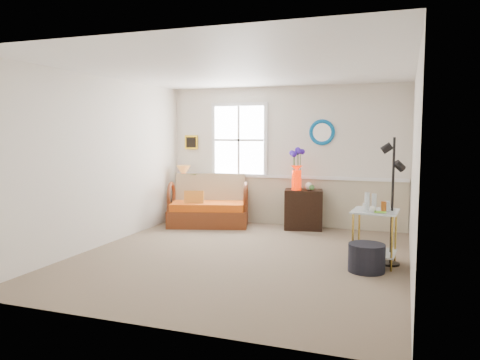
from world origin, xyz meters
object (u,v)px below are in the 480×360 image
(loveseat, at_px, (208,200))
(cabinet, at_px, (303,209))
(lamp_stand, at_px, (186,206))
(side_table, at_px, (375,237))
(floor_lamp, at_px, (392,202))
(ottoman, at_px, (366,258))

(loveseat, distance_m, cabinet, 1.78)
(lamp_stand, xyz_separation_m, side_table, (3.72, -1.94, 0.06))
(cabinet, height_order, side_table, side_table)
(loveseat, height_order, lamp_stand, loveseat)
(loveseat, bearing_deg, cabinet, -7.67)
(loveseat, relative_size, lamp_stand, 2.44)
(lamp_stand, distance_m, side_table, 4.20)
(side_table, bearing_deg, loveseat, 151.77)
(lamp_stand, height_order, side_table, side_table)
(floor_lamp, distance_m, ottoman, 0.83)
(loveseat, bearing_deg, ottoman, -50.08)
(lamp_stand, distance_m, cabinet, 2.36)
(lamp_stand, height_order, floor_lamp, floor_lamp)
(cabinet, bearing_deg, loveseat, 177.51)
(side_table, xyz_separation_m, ottoman, (-0.07, -0.36, -0.19))
(loveseat, height_order, side_table, loveseat)
(floor_lamp, xyz_separation_m, ottoman, (-0.28, -0.41, -0.67))
(cabinet, relative_size, side_table, 0.99)
(cabinet, bearing_deg, floor_lamp, -61.42)
(cabinet, xyz_separation_m, floor_lamp, (1.57, -1.89, 0.48))
(loveseat, bearing_deg, floor_lamp, -42.33)
(side_table, height_order, ottoman, side_table)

